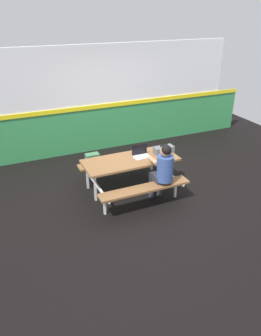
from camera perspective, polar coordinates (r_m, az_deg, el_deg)
name	(u,v)px	position (r m, az deg, el deg)	size (l,w,h in m)	color
ground_plane	(149,189)	(6.68, 3.26, -3.65)	(10.00, 10.00, 0.02)	black
accent_backdrop	(107,101)	(8.23, -4.13, 11.77)	(8.00, 0.14, 2.60)	#338C4C
picnic_table_main	(130,167)	(6.24, 0.00, 0.20)	(1.83, 1.56, 0.74)	brown
student_nearer	(163,169)	(5.90, 5.75, -0.15)	(0.36, 0.53, 1.21)	#2D2D38
laptop_silver	(141,154)	(6.27, 1.85, 2.47)	(0.32, 0.22, 0.22)	silver
toolbox_grey	(164,150)	(6.44, 5.87, 3.25)	(0.40, 0.18, 0.18)	#595B60
backpack_dark	(93,163)	(7.28, -6.72, 0.91)	(0.30, 0.22, 0.44)	#3F724C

